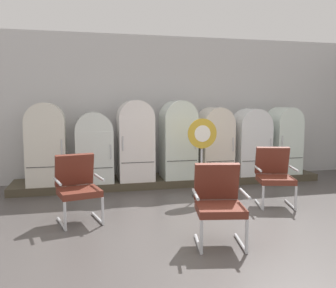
# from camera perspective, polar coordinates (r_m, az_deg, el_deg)

# --- Properties ---
(ground) EXTENTS (12.00, 10.00, 0.05)m
(ground) POSITION_cam_1_polar(r_m,az_deg,el_deg) (4.86, 9.36, -14.21)
(ground) COLOR #4B4644
(back_wall) EXTENTS (11.76, 0.12, 3.14)m
(back_wall) POSITION_cam_1_polar(r_m,az_deg,el_deg) (8.05, -0.54, 5.77)
(back_wall) COLOR silver
(back_wall) RESTS_ON ground
(display_plinth) EXTENTS (6.35, 0.95, 0.15)m
(display_plinth) POSITION_cam_1_polar(r_m,az_deg,el_deg) (7.60, 0.54, -5.73)
(display_plinth) COLOR #453D2D
(display_plinth) RESTS_ON ground
(refrigerator_0) EXTENTS (0.71, 0.63, 1.55)m
(refrigerator_0) POSITION_cam_1_polar(r_m,az_deg,el_deg) (7.15, -18.78, 0.36)
(refrigerator_0) COLOR silver
(refrigerator_0) RESTS_ON display_plinth
(refrigerator_1) EXTENTS (0.71, 0.72, 1.36)m
(refrigerator_1) POSITION_cam_1_polar(r_m,az_deg,el_deg) (7.17, -11.65, -0.24)
(refrigerator_1) COLOR silver
(refrigerator_1) RESTS_ON display_plinth
(refrigerator_2) EXTENTS (0.69, 0.68, 1.60)m
(refrigerator_2) POSITION_cam_1_polar(r_m,az_deg,el_deg) (7.21, -5.21, 0.97)
(refrigerator_2) COLOR white
(refrigerator_2) RESTS_ON display_plinth
(refrigerator_3) EXTENTS (0.67, 0.67, 1.59)m
(refrigerator_3) POSITION_cam_1_polar(r_m,az_deg,el_deg) (7.38, 1.62, 1.10)
(refrigerator_3) COLOR silver
(refrigerator_3) RESTS_ON display_plinth
(refrigerator_4) EXTENTS (0.65, 0.69, 1.45)m
(refrigerator_4) POSITION_cam_1_polar(r_m,az_deg,el_deg) (7.64, 7.45, 0.66)
(refrigerator_4) COLOR silver
(refrigerator_4) RESTS_ON display_plinth
(refrigerator_5) EXTENTS (0.72, 0.61, 1.42)m
(refrigerator_5) POSITION_cam_1_polar(r_m,az_deg,el_deg) (7.93, 13.06, 0.59)
(refrigerator_5) COLOR white
(refrigerator_5) RESTS_ON display_plinth
(refrigerator_6) EXTENTS (0.58, 0.67, 1.45)m
(refrigerator_6) POSITION_cam_1_polar(r_m,az_deg,el_deg) (8.34, 17.90, 0.90)
(refrigerator_6) COLOR silver
(refrigerator_6) RESTS_ON display_plinth
(armchair_left) EXTENTS (0.71, 0.74, 0.95)m
(armchair_left) POSITION_cam_1_polar(r_m,az_deg,el_deg) (5.32, -14.16, -6.27)
(armchair_left) COLOR silver
(armchair_left) RESTS_ON ground
(armchair_right) EXTENTS (0.72, 0.74, 0.95)m
(armchair_right) POSITION_cam_1_polar(r_m,az_deg,el_deg) (6.24, 16.51, -4.46)
(armchair_right) COLOR silver
(armchair_right) RESTS_ON ground
(armchair_center) EXTENTS (0.70, 0.71, 0.95)m
(armchair_center) POSITION_cam_1_polar(r_m,az_deg,el_deg) (4.42, 8.06, -8.75)
(armchair_center) COLOR silver
(armchair_center) RESTS_ON ground
(sign_stand) EXTENTS (0.54, 0.32, 1.42)m
(sign_stand) POSITION_cam_1_polar(r_m,az_deg,el_deg) (6.47, 5.39, -1.88)
(sign_stand) COLOR #2D2D30
(sign_stand) RESTS_ON ground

